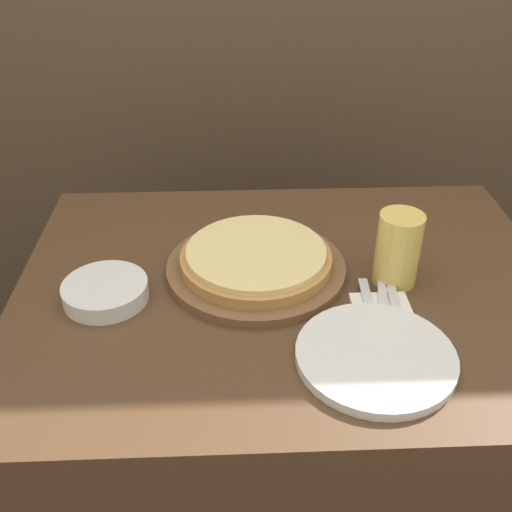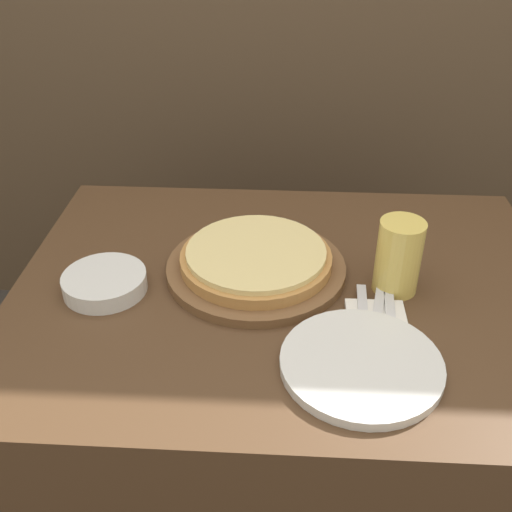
% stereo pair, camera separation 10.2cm
% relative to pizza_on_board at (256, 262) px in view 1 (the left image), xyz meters
% --- Properties ---
extents(dining_table, '(1.10, 0.84, 0.78)m').
position_rel_pizza_on_board_xyz_m(dining_table, '(0.07, -0.04, -0.41)').
color(dining_table, '#4C331E').
rests_on(dining_table, ground_plane).
extents(pizza_on_board, '(0.37, 0.37, 0.06)m').
position_rel_pizza_on_board_xyz_m(pizza_on_board, '(0.00, 0.00, 0.00)').
color(pizza_on_board, brown).
rests_on(pizza_on_board, dining_table).
extents(beer_glass, '(0.09, 0.09, 0.15)m').
position_rel_pizza_on_board_xyz_m(beer_glass, '(0.28, -0.04, 0.06)').
color(beer_glass, '#E5C65B').
rests_on(beer_glass, dining_table).
extents(dinner_plate, '(0.27, 0.27, 0.02)m').
position_rel_pizza_on_board_xyz_m(dinner_plate, '(0.19, -0.27, -0.02)').
color(dinner_plate, silver).
rests_on(dinner_plate, dining_table).
extents(side_bowl, '(0.17, 0.17, 0.04)m').
position_rel_pizza_on_board_xyz_m(side_bowl, '(-0.30, -0.08, -0.01)').
color(side_bowl, silver).
rests_on(side_bowl, dining_table).
extents(napkin_stack, '(0.11, 0.11, 0.01)m').
position_rel_pizza_on_board_xyz_m(napkin_stack, '(0.23, -0.15, -0.02)').
color(napkin_stack, white).
rests_on(napkin_stack, dining_table).
extents(fork, '(0.03, 0.19, 0.00)m').
position_rel_pizza_on_board_xyz_m(fork, '(0.21, -0.15, -0.01)').
color(fork, silver).
rests_on(fork, napkin_stack).
extents(dinner_knife, '(0.05, 0.19, 0.00)m').
position_rel_pizza_on_board_xyz_m(dinner_knife, '(0.23, -0.15, -0.01)').
color(dinner_knife, silver).
rests_on(dinner_knife, napkin_stack).
extents(spoon, '(0.03, 0.16, 0.00)m').
position_rel_pizza_on_board_xyz_m(spoon, '(0.26, -0.15, -0.01)').
color(spoon, silver).
rests_on(spoon, napkin_stack).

